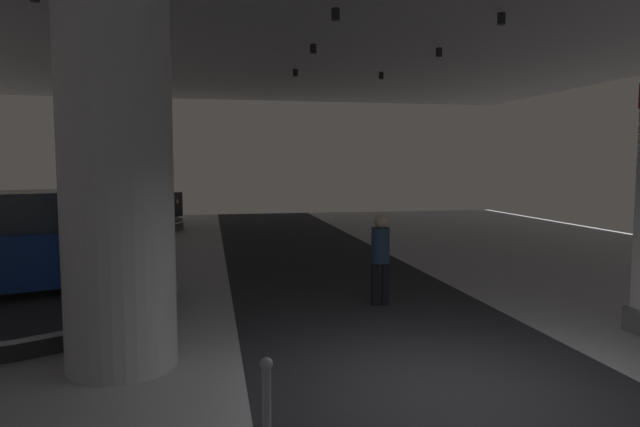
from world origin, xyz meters
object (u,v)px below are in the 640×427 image
(display_platform_deep_left, at_px, (120,225))
(visitor_walking_near, at_px, (380,254))
(display_car_deep_left, at_px, (119,200))
(column_left, at_px, (116,141))

(display_platform_deep_left, xyz_separation_m, visitor_walking_near, (6.20, -12.48, 0.72))
(display_car_deep_left, xyz_separation_m, visitor_walking_near, (6.23, -12.49, -0.20))
(display_platform_deep_left, bearing_deg, column_left, -81.45)
(display_platform_deep_left, distance_m, visitor_walking_near, 13.96)
(column_left, distance_m, display_platform_deep_left, 15.10)
(column_left, height_order, display_car_deep_left, column_left)
(display_platform_deep_left, relative_size, visitor_walking_near, 2.94)
(display_platform_deep_left, xyz_separation_m, display_car_deep_left, (-0.03, 0.01, 0.92))
(display_platform_deep_left, distance_m, display_car_deep_left, 0.92)
(visitor_walking_near, bearing_deg, display_car_deep_left, 116.51)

